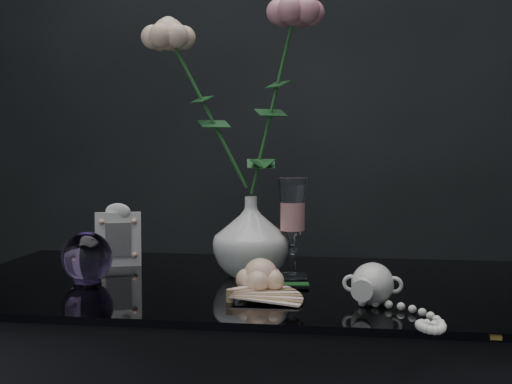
% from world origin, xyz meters
% --- Properties ---
extents(vase, '(0.18, 0.18, 0.15)m').
position_xyz_m(vase, '(-0.00, 0.10, 0.84)').
color(vase, white).
rests_on(vase, table).
extents(wine_glass, '(0.07, 0.07, 0.18)m').
position_xyz_m(wine_glass, '(0.07, 0.10, 0.85)').
color(wine_glass, white).
rests_on(wine_glass, table).
extents(picture_frame, '(0.11, 0.10, 0.13)m').
position_xyz_m(picture_frame, '(-0.28, 0.17, 0.82)').
color(picture_frame, silver).
rests_on(picture_frame, table).
extents(paperweight, '(0.11, 0.11, 0.09)m').
position_xyz_m(paperweight, '(-0.28, -0.00, 0.81)').
color(paperweight, '#9675BF').
rests_on(paperweight, table).
extents(paper_fan, '(0.26, 0.22, 0.02)m').
position_xyz_m(paper_fan, '(-0.00, -0.11, 0.77)').
color(paper_fan, '#FDE9CA').
rests_on(paper_fan, table).
extents(loose_rose, '(0.18, 0.21, 0.06)m').
position_xyz_m(loose_rose, '(0.04, -0.05, 0.79)').
color(loose_rose, beige).
rests_on(loose_rose, table).
extents(pearl_jar, '(0.24, 0.25, 0.07)m').
position_xyz_m(pearl_jar, '(0.22, -0.10, 0.80)').
color(pearl_jar, silver).
rests_on(pearl_jar, table).
extents(roses, '(0.31, 0.12, 0.42)m').
position_xyz_m(roses, '(-0.02, 0.09, 1.11)').
color(roses, beige).
rests_on(roses, vase).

